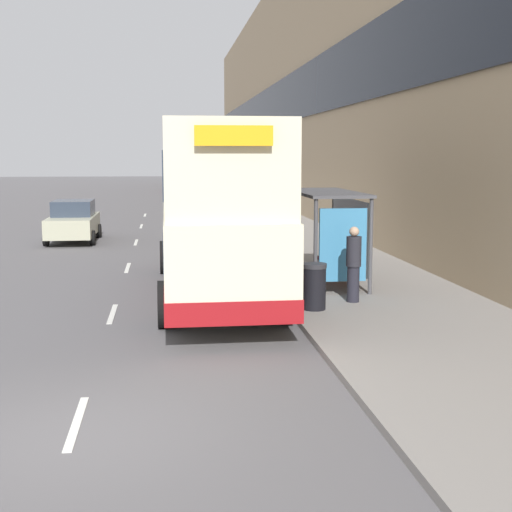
{
  "coord_description": "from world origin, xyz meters",
  "views": [
    {
      "loc": [
        1.26,
        -8.91,
        3.62
      ],
      "look_at": [
        5.03,
        20.85,
        -0.68
      ],
      "focal_mm": 50.0,
      "sensor_mm": 36.0,
      "label": 1
    }
  ],
  "objects": [
    {
      "name": "lane_mark_2",
      "position": [
        0.0,
        14.02,
        0.01
      ],
      "size": [
        0.12,
        2.0,
        0.01
      ],
      "color": "silver",
      "rests_on": "ground_plane"
    },
    {
      "name": "car_1",
      "position": [
        -2.59,
        21.39,
        0.85
      ],
      "size": [
        2.01,
        4.35,
        1.71
      ],
      "rotation": [
        0.0,
        0.0,
        3.14
      ],
      "color": "#B7B799",
      "rests_on": "ground_plane"
    },
    {
      "name": "bus_shelter",
      "position": [
        5.77,
        9.82,
        1.88
      ],
      "size": [
        1.6,
        4.2,
        2.48
      ],
      "color": "#4C4C51",
      "rests_on": "ground_plane"
    },
    {
      "name": "litter_bin",
      "position": [
        4.55,
        6.6,
        0.67
      ],
      "size": [
        0.55,
        0.55,
        1.05
      ],
      "color": "black",
      "rests_on": "ground_plane"
    },
    {
      "name": "pedestrian_at_shelter",
      "position": [
        5.64,
        7.3,
        1.06
      ],
      "size": [
        0.36,
        0.36,
        1.8
      ],
      "color": "#23232D",
      "rests_on": "ground_plane"
    },
    {
      "name": "lane_mark_0",
      "position": [
        0.0,
        0.59,
        0.01
      ],
      "size": [
        0.12,
        2.0,
        0.01
      ],
      "color": "silver",
      "rests_on": "ground_plane"
    },
    {
      "name": "car_0",
      "position": [
        2.36,
        62.15,
        0.87
      ],
      "size": [
        2.08,
        4.48,
        1.77
      ],
      "color": "maroon",
      "rests_on": "ground_plane"
    },
    {
      "name": "double_decker_bus_near",
      "position": [
        2.47,
        9.18,
        2.28
      ],
      "size": [
        2.85,
        10.8,
        4.3
      ],
      "color": "beige",
      "rests_on": "ground_plane"
    },
    {
      "name": "lane_mark_3",
      "position": [
        0.0,
        20.73,
        0.01
      ],
      "size": [
        0.12,
        2.0,
        0.01
      ],
      "color": "silver",
      "rests_on": "ground_plane"
    },
    {
      "name": "terrace_facade",
      "position": [
        10.49,
        38.5,
        7.85
      ],
      "size": [
        3.1,
        93.0,
        15.72
      ],
      "color": "tan",
      "rests_on": "ground_plane"
    },
    {
      "name": "pedestrian_1",
      "position": [
        4.67,
        11.45,
        0.94
      ],
      "size": [
        0.31,
        0.31,
        1.57
      ],
      "color": "#23232D",
      "rests_on": "ground_plane"
    },
    {
      "name": "lane_mark_4",
      "position": [
        0.0,
        27.45,
        0.01
      ],
      "size": [
        0.12,
        2.0,
        0.01
      ],
      "color": "silver",
      "rests_on": "ground_plane"
    },
    {
      "name": "lane_mark_1",
      "position": [
        0.0,
        7.31,
        0.01
      ],
      "size": [
        0.12,
        2.0,
        0.01
      ],
      "color": "silver",
      "rests_on": "ground_plane"
    },
    {
      "name": "lane_mark_5",
      "position": [
        0.0,
        34.16,
        0.01
      ],
      "size": [
        0.12,
        2.0,
        0.01
      ],
      "color": "silver",
      "rests_on": "ground_plane"
    },
    {
      "name": "pavement",
      "position": [
        6.5,
        38.5,
        0.07
      ],
      "size": [
        5.0,
        93.0,
        0.14
      ],
      "color": "gray",
      "rests_on": "ground_plane"
    },
    {
      "name": "ground_plane",
      "position": [
        0.0,
        0.0,
        0.0
      ],
      "size": [
        220.0,
        220.0,
        0.0
      ],
      "primitive_type": "plane",
      "color": "#5B595B"
    }
  ]
}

